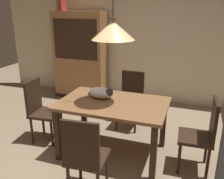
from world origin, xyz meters
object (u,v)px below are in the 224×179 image
object	(u,v)px
chair_right_side	(203,133)
hutch_bookcase	(81,57)
chair_left_side	(41,108)
book_brown_thick	(60,5)
cat_sleeping	(102,93)
pendant_lamp	(113,30)
dining_table	(113,109)
book_red_tall	(63,4)
chair_near_front	(85,155)
chair_far_back	(131,97)

from	to	relation	value
chair_right_side	hutch_bookcase	size ratio (longest dim) A/B	0.50
chair_left_side	book_brown_thick	size ratio (longest dim) A/B	3.88
chair_right_side	cat_sleeping	distance (m)	1.36
chair_left_side	book_brown_thick	xyz separation A→B (m)	(-0.70, 1.91, 1.45)
chair_right_side	hutch_bookcase	world-z (taller)	hutch_bookcase
chair_left_side	pendant_lamp	bearing A→B (deg)	0.35
cat_sleeping	dining_table	bearing A→B (deg)	-25.27
chair_right_side	cat_sleeping	xyz separation A→B (m)	(-1.32, 0.09, 0.32)
book_brown_thick	book_red_tall	bearing A→B (deg)	0.00
cat_sleeping	book_red_tall	xyz separation A→B (m)	(-1.56, 1.81, 1.16)
chair_near_front	book_red_tall	bearing A→B (deg)	122.34
chair_left_side	hutch_bookcase	bearing A→B (deg)	98.27
chair_right_side	cat_sleeping	size ratio (longest dim) A/B	2.38
hutch_bookcase	chair_far_back	bearing A→B (deg)	-36.09
chair_right_side	book_red_tall	world-z (taller)	book_red_tall
book_brown_thick	book_red_tall	distance (m)	0.07
chair_left_side	cat_sleeping	distance (m)	0.99
chair_near_front	book_red_tall	size ratio (longest dim) A/B	3.32
chair_right_side	dining_table	bearing A→B (deg)	-179.83
book_brown_thick	chair_far_back	bearing A→B (deg)	-29.39
dining_table	chair_right_side	size ratio (longest dim) A/B	1.51
dining_table	chair_near_front	world-z (taller)	chair_near_front
book_brown_thick	cat_sleeping	bearing A→B (deg)	-48.11
chair_right_side	chair_left_side	size ratio (longest dim) A/B	1.00
book_red_tall	chair_near_front	bearing A→B (deg)	-57.66
chair_right_side	chair_far_back	xyz separation A→B (m)	(-1.12, 0.87, 0.00)
hutch_bookcase	book_brown_thick	bearing A→B (deg)	179.79
dining_table	hutch_bookcase	bearing A→B (deg)	126.42
hutch_bookcase	book_red_tall	size ratio (longest dim) A/B	6.61
chair_near_front	chair_far_back	size ratio (longest dim) A/B	1.00
chair_far_back	pendant_lamp	distance (m)	1.45
chair_near_front	pendant_lamp	distance (m)	1.45
book_brown_thick	dining_table	bearing A→B (deg)	-46.28
dining_table	chair_far_back	world-z (taller)	chair_far_back
chair_far_back	chair_left_side	bearing A→B (deg)	-141.97
chair_near_front	book_brown_thick	bearing A→B (deg)	123.31
cat_sleeping	hutch_bookcase	distance (m)	2.18
chair_right_side	hutch_bookcase	distance (m)	3.19
dining_table	chair_far_back	size ratio (longest dim) A/B	1.51
hutch_bookcase	book_brown_thick	world-z (taller)	book_brown_thick
chair_far_back	pendant_lamp	xyz separation A→B (m)	(-0.00, -0.88, 1.15)
chair_left_side	chair_far_back	size ratio (longest dim) A/B	1.00
chair_right_side	chair_far_back	world-z (taller)	same
chair_left_side	book_brown_thick	bearing A→B (deg)	109.98
cat_sleeping	pendant_lamp	distance (m)	0.86
chair_right_side	hutch_bookcase	xyz separation A→B (m)	(-2.53, 1.90, 0.38)
dining_table	chair_near_front	size ratio (longest dim) A/B	1.51
dining_table	book_red_tall	xyz separation A→B (m)	(-1.76, 1.91, 1.34)
chair_near_front	chair_far_back	world-z (taller)	same
dining_table	chair_near_front	distance (m)	0.89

